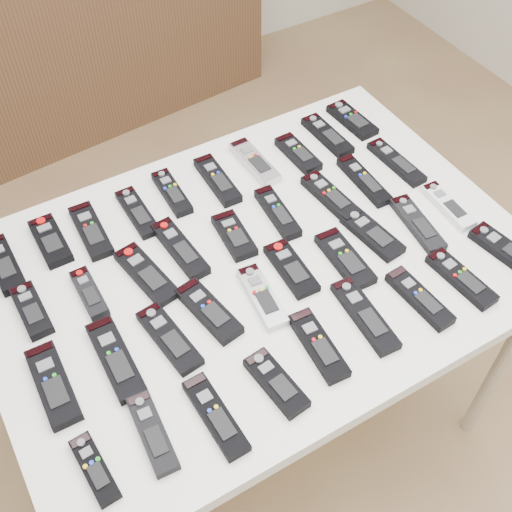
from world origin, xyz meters
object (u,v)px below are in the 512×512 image
remote_0 (4,265)px  remote_16 (331,197)px  remote_18 (396,162)px  remote_22 (209,311)px  remote_3 (138,212)px  remote_23 (262,296)px  remote_13 (180,249)px  remote_25 (345,259)px  remote_19 (53,385)px  table (256,277)px  remote_2 (91,231)px  remote_6 (255,162)px  remote_10 (32,311)px  remote_27 (417,224)px  remote_9 (352,120)px  remote_15 (278,213)px  remote_36 (461,278)px  remote_28 (448,206)px  remote_24 (291,268)px  sideboard (78,38)px  remote_30 (153,433)px  remote_11 (89,293)px  remote_5 (217,180)px  remote_7 (298,154)px  remote_21 (169,338)px  remote_12 (146,274)px  remote_34 (365,315)px  remote_8 (327,135)px  remote_17 (364,180)px  remote_20 (116,359)px  remote_14 (234,235)px  remote_4 (172,193)px  remote_31 (216,416)px  remote_37 (506,251)px  remote_29 (95,469)px  remote_33 (319,345)px  remote_35 (420,298)px  remote_26 (372,234)px

remote_0 → remote_16: bearing=-15.1°
remote_18 → remote_22: (-0.66, -0.18, 0.00)m
remote_3 → remote_23: remote_23 is taller
remote_13 → remote_25: bearing=-39.0°
remote_19 → table: bearing=10.2°
remote_2 → remote_6: 0.47m
remote_10 → remote_27: bearing=-15.0°
remote_9 → remote_16: size_ratio=0.90×
remote_15 → remote_36: bearing=-52.2°
remote_15 → remote_25: (0.06, -0.21, -0.00)m
remote_9 → remote_28: same height
remote_24 → sideboard: bearing=90.5°
remote_24 → remote_30: bearing=-152.4°
remote_13 → remote_11: bearing=179.5°
remote_0 → remote_11: (0.14, -0.18, -0.00)m
remote_5 → remote_7: size_ratio=1.20×
remote_3 → remote_21: remote_21 is taller
remote_22 → remote_12: bearing=105.2°
remote_6 → remote_13: bearing=-151.8°
remote_2 → remote_24: 0.49m
remote_12 → remote_34: same height
remote_8 → remote_17: 0.20m
remote_0 → remote_20: size_ratio=0.84×
remote_14 → remote_18: bearing=6.1°
remote_6 → remote_14: 0.27m
remote_6 → remote_14: bearing=-132.5°
remote_2 → remote_4: size_ratio=1.10×
remote_31 → remote_37: (0.79, 0.02, 0.00)m
remote_23 → remote_27: same height
remote_5 → remote_27: size_ratio=0.99×
remote_29 → remote_37: remote_37 is taller
remote_30 → remote_27: bearing=16.0°
remote_33 → remote_36: bearing=1.8°
table → remote_9: (0.50, 0.31, 0.07)m
remote_5 → remote_19: bearing=-145.8°
remote_14 → remote_7: bearing=35.1°
remote_28 → remote_29: (-1.01, -0.19, 0.00)m
remote_16 → remote_36: 0.38m
remote_29 → remote_34: size_ratio=0.70×
remote_18 → remote_30: (-0.88, -0.37, 0.00)m
remote_23 → remote_31: size_ratio=0.94×
remote_9 → remote_27: 0.42m
remote_9 → remote_10: (-0.99, -0.19, 0.00)m
remote_30 → remote_35: remote_35 is taller
remote_13 → remote_18: (0.63, -0.01, -0.00)m
remote_31 → remote_35: 0.52m
remote_30 → remote_16: bearing=32.2°
remote_16 → remote_37: bearing=-59.2°
remote_22 → remote_35: size_ratio=1.00×
remote_14 → remote_26: size_ratio=0.87×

